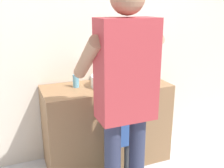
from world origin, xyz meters
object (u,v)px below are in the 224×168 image
(toothbrush_cup, at_px, (135,78))
(adult_parent, at_px, (125,85))
(child_toddler, at_px, (122,131))
(soap_bottle, at_px, (76,81))

(toothbrush_cup, height_order, adult_parent, adult_parent)
(child_toddler, distance_m, adult_parent, 0.65)
(soap_bottle, xyz_separation_m, adult_parent, (0.16, -0.79, 0.16))
(toothbrush_cup, bearing_deg, adult_parent, -122.40)
(child_toddler, height_order, adult_parent, adult_parent)
(toothbrush_cup, xyz_separation_m, adult_parent, (-0.44, -0.69, 0.17))
(toothbrush_cup, distance_m, soap_bottle, 0.61)
(adult_parent, bearing_deg, soap_bottle, 101.75)
(soap_bottle, distance_m, child_toddler, 0.67)
(soap_bottle, relative_size, child_toddler, 0.19)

